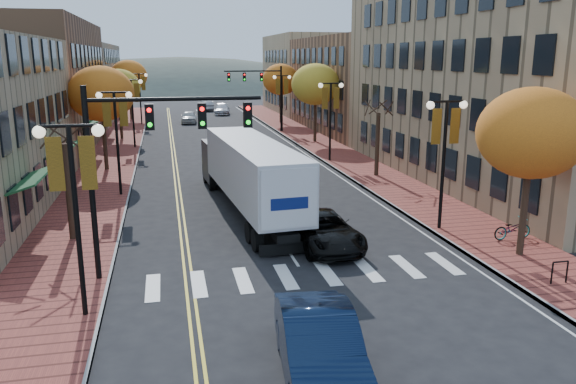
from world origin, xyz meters
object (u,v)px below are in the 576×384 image
black_suv (323,230)px  semi_truck (247,169)px  navy_sedan (320,348)px  bicycle (512,229)px

black_suv → semi_truck: bearing=107.1°
semi_truck → black_suv: (2.35, -6.32, -1.52)m
navy_sedan → bicycle: (11.11, 8.58, -0.25)m
navy_sedan → black_suv: bearing=79.6°
semi_truck → navy_sedan: semi_truck is taller
bicycle → black_suv: bearing=78.0°
black_suv → bicycle: size_ratio=2.93×
black_suv → bicycle: 8.31m
semi_truck → bicycle: bearing=-40.0°
semi_truck → bicycle: (10.57, -7.55, -1.63)m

